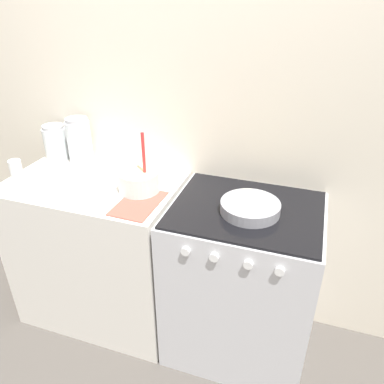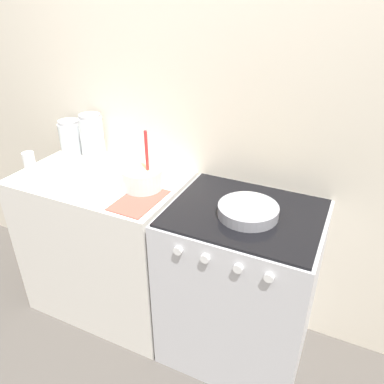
{
  "view_description": "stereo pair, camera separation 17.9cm",
  "coord_description": "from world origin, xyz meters",
  "px_view_note": "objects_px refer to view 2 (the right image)",
  "views": [
    {
      "loc": [
        0.61,
        -1.21,
        1.82
      ],
      "look_at": [
        0.11,
        0.28,
        0.96
      ],
      "focal_mm": 35.0,
      "sensor_mm": 36.0,
      "label": 1
    },
    {
      "loc": [
        0.78,
        -1.14,
        1.82
      ],
      "look_at": [
        0.11,
        0.28,
        0.96
      ],
      "focal_mm": 35.0,
      "sensor_mm": 36.0,
      "label": 2
    }
  ],
  "objects_px": {
    "storage_jar_middle": "(92,140)",
    "mixing_bowl": "(142,177)",
    "baking_pan": "(248,210)",
    "tin_can": "(30,163)",
    "storage_jar_left": "(71,139)",
    "stove": "(240,285)"
  },
  "relations": [
    {
      "from": "storage_jar_middle",
      "to": "mixing_bowl",
      "type": "bearing_deg",
      "value": -24.15
    },
    {
      "from": "baking_pan",
      "to": "tin_can",
      "type": "height_order",
      "value": "tin_can"
    },
    {
      "from": "storage_jar_left",
      "to": "tin_can",
      "type": "bearing_deg",
      "value": -93.67
    },
    {
      "from": "stove",
      "to": "tin_can",
      "type": "bearing_deg",
      "value": -174.65
    },
    {
      "from": "stove",
      "to": "baking_pan",
      "type": "relative_size",
      "value": 3.3
    },
    {
      "from": "mixing_bowl",
      "to": "storage_jar_left",
      "type": "bearing_deg",
      "value": 161.67
    },
    {
      "from": "baking_pan",
      "to": "storage_jar_middle",
      "type": "distance_m",
      "value": 1.07
    },
    {
      "from": "tin_can",
      "to": "baking_pan",
      "type": "bearing_deg",
      "value": 3.88
    },
    {
      "from": "stove",
      "to": "storage_jar_middle",
      "type": "bearing_deg",
      "value": 168.67
    },
    {
      "from": "mixing_bowl",
      "to": "tin_can",
      "type": "relative_size",
      "value": 2.66
    },
    {
      "from": "baking_pan",
      "to": "storage_jar_middle",
      "type": "relative_size",
      "value": 1.02
    },
    {
      "from": "storage_jar_middle",
      "to": "baking_pan",
      "type": "bearing_deg",
      "value": -12.71
    },
    {
      "from": "stove",
      "to": "storage_jar_left",
      "type": "height_order",
      "value": "storage_jar_left"
    },
    {
      "from": "storage_jar_middle",
      "to": "tin_can",
      "type": "bearing_deg",
      "value": -120.53
    },
    {
      "from": "mixing_bowl",
      "to": "baking_pan",
      "type": "distance_m",
      "value": 0.57
    },
    {
      "from": "storage_jar_middle",
      "to": "tin_can",
      "type": "distance_m",
      "value": 0.37
    },
    {
      "from": "baking_pan",
      "to": "storage_jar_middle",
      "type": "bearing_deg",
      "value": 167.29
    },
    {
      "from": "tin_can",
      "to": "mixing_bowl",
      "type": "bearing_deg",
      "value": 9.11
    },
    {
      "from": "baking_pan",
      "to": "storage_jar_middle",
      "type": "xyz_separation_m",
      "value": [
        -1.04,
        0.24,
        0.09
      ]
    },
    {
      "from": "baking_pan",
      "to": "tin_can",
      "type": "xyz_separation_m",
      "value": [
        -1.23,
        -0.08,
        0.03
      ]
    },
    {
      "from": "baking_pan",
      "to": "storage_jar_left",
      "type": "distance_m",
      "value": 1.24
    },
    {
      "from": "storage_jar_left",
      "to": "storage_jar_middle",
      "type": "relative_size",
      "value": 0.78
    }
  ]
}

